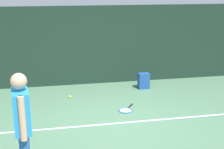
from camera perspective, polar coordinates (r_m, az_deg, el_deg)
The scene contains 7 objects.
ground_plane at distance 6.59m, azimuth 0.68°, elevation -9.35°, with size 12.00×12.00×0.00m, color #4C7556.
back_fence at distance 9.06m, azimuth -3.19°, elevation 5.28°, with size 10.00×0.10×2.25m, color #192D23.
court_line at distance 6.70m, azimuth 0.45°, elevation -8.86°, with size 9.00×0.05×0.00m, color white.
tennis_player at distance 4.58m, azimuth -15.95°, elevation -8.63°, with size 0.27×0.53×1.70m.
tennis_racket at distance 7.35m, azimuth 2.57°, elevation -6.45°, with size 0.50×0.60×0.03m.
backpack at distance 8.84m, azimuth 5.72°, elevation -1.19°, with size 0.31×0.29×0.44m.
tennis_ball_near_player at distance 8.18m, azimuth -7.65°, elevation -4.02°, with size 0.07×0.07×0.07m, color #CCE033.
Camera 1 is at (-1.22, -5.82, 2.84)m, focal length 50.39 mm.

